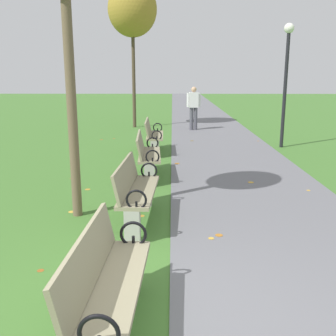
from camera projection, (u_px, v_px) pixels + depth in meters
The scene contains 9 objects.
paved_walkway at pixel (200, 115), 20.71m from camera, with size 2.95×44.00×0.02m, color slate.
park_bench_1 at pixel (107, 284), 3.15m from camera, with size 0.54×1.62×0.90m.
park_bench_2 at pixel (136, 190), 5.68m from camera, with size 0.54×1.62×0.90m.
park_bench_3 at pixel (147, 154), 8.20m from camera, with size 0.55×1.62×0.90m.
park_bench_4 at pixel (153, 135), 10.76m from camera, with size 0.51×1.61×0.90m.
tree_2 at pixel (132, 10), 14.95m from camera, with size 1.87×1.87×5.52m.
pedestrian_walking at pixel (194, 106), 14.90m from camera, with size 0.53×0.25×1.62m.
lamp_post at pixel (287, 67), 11.12m from camera, with size 0.28×0.28×3.48m.
scattered_leaves at pixel (157, 191), 7.25m from camera, with size 5.20×11.93×0.02m.
Camera 1 is at (0.02, -2.81, 2.12)m, focal length 42.14 mm.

